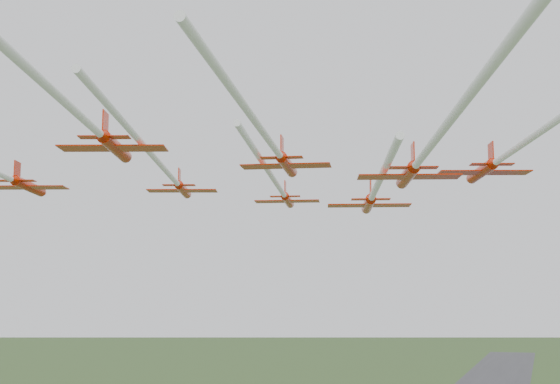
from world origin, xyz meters
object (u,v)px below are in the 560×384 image
(jet_row2_left, at_px, (166,171))
(jet_row4_right, at_px, (436,138))
(jet_lead, at_px, (279,187))
(jet_row3_mid, at_px, (273,145))
(jet_row2_right, at_px, (373,194))
(jet_row3_right, at_px, (522,144))
(jet_row4_left, at_px, (54,92))

(jet_row2_left, relative_size, jet_row4_right, 0.88)
(jet_lead, height_order, jet_row3_mid, jet_lead)
(jet_row2_left, height_order, jet_row2_right, jet_row2_left)
(jet_row2_left, height_order, jet_row3_right, jet_row2_left)
(jet_row3_mid, bearing_deg, jet_row2_right, 63.93)
(jet_row4_right, bearing_deg, jet_lead, 105.67)
(jet_row2_left, xyz_separation_m, jet_row4_left, (7.55, -30.17, -0.42))
(jet_row2_right, xyz_separation_m, jet_row3_right, (15.47, -15.06, 1.42))
(jet_row2_right, distance_m, jet_row4_left, 42.50)
(jet_row2_left, bearing_deg, jet_row3_mid, -46.31)
(jet_row3_right, distance_m, jet_row4_right, 15.24)
(jet_lead, bearing_deg, jet_row3_mid, -85.59)
(jet_row3_mid, distance_m, jet_row3_right, 20.71)
(jet_row2_left, xyz_separation_m, jet_row4_right, (29.20, -18.48, -2.39))
(jet_row4_left, bearing_deg, jet_row3_right, 26.07)
(jet_row2_left, xyz_separation_m, jet_row2_right, (18.87, 10.78, -1.76))
(jet_row3_mid, bearing_deg, jet_row2_left, 141.15)
(jet_row4_right, bearing_deg, jet_row2_left, 131.31)
(jet_row2_left, distance_m, jet_row4_right, 34.64)
(jet_row2_right, height_order, jet_row4_right, jet_row2_right)
(jet_lead, height_order, jet_row4_left, jet_lead)
(jet_lead, xyz_separation_m, jet_row2_left, (-5.44, -19.49, -0.87))
(jet_row2_left, distance_m, jet_row2_right, 21.80)
(jet_row3_right, bearing_deg, jet_row3_mid, 170.88)
(jet_row2_left, relative_size, jet_row2_right, 1.19)
(jet_row3_right, height_order, jet_row4_right, jet_row3_right)
(jet_lead, distance_m, jet_row3_mid, 28.20)
(jet_row2_left, xyz_separation_m, jet_row3_mid, (13.88, -7.41, 0.30))
(jet_lead, relative_size, jet_row4_right, 0.89)
(jet_row4_right, bearing_deg, jet_row2_right, 93.09)
(jet_lead, bearing_deg, jet_row3_right, -52.44)
(jet_row3_right, bearing_deg, jet_row4_left, -153.81)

